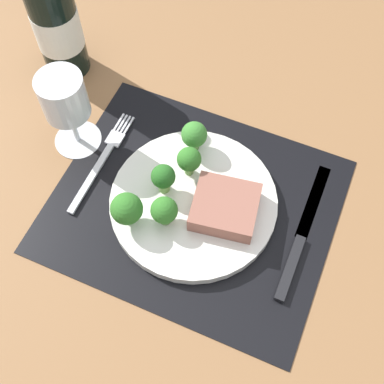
{
  "coord_description": "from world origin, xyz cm",
  "views": [
    {
      "loc": [
        13.11,
        -31.11,
        66.43
      ],
      "look_at": [
        -0.71,
        1.1,
        1.9
      ],
      "focal_mm": 46.9,
      "sensor_mm": 36.0,
      "label": 1
    }
  ],
  "objects": [
    {
      "name": "ground_plane",
      "position": [
        0.0,
        0.0,
        -1.5
      ],
      "size": [
        140.0,
        110.0,
        3.0
      ],
      "primitive_type": "cube",
      "color": "brown"
    },
    {
      "name": "broccoli_near_steak",
      "position": [
        -2.45,
        4.11,
        5.23
      ],
      "size": [
        3.6,
        3.6,
        5.32
      ],
      "color": "#6B994C",
      "rests_on": "plate"
    },
    {
      "name": "plate",
      "position": [
        0.0,
        0.0,
        1.1
      ],
      "size": [
        24.53,
        24.53,
        1.6
      ],
      "primitive_type": "cylinder",
      "color": "silver",
      "rests_on": "placemat"
    },
    {
      "name": "knife",
      "position": [
        16.19,
        0.53,
        0.6
      ],
      "size": [
        1.8,
        23.0,
        0.8
      ],
      "rotation": [
        0.0,
        0.0,
        -0.04
      ],
      "color": "black",
      "rests_on": "placemat"
    },
    {
      "name": "fork",
      "position": [
        -16.06,
        1.42,
        0.55
      ],
      "size": [
        2.4,
        19.2,
        0.5
      ],
      "rotation": [
        0.0,
        0.0,
        0.03
      ],
      "color": "silver",
      "rests_on": "placemat"
    },
    {
      "name": "broccoli_center",
      "position": [
        -7.09,
        -6.6,
        5.42
      ],
      "size": [
        4.52,
        4.52,
        5.89
      ],
      "color": "#5B8942",
      "rests_on": "plate"
    },
    {
      "name": "wine_bottle",
      "position": [
        -30.78,
        16.68,
        10.0
      ],
      "size": [
        7.56,
        7.56,
        27.5
      ],
      "color": "black",
      "rests_on": "ground_plane"
    },
    {
      "name": "broccoli_front_edge",
      "position": [
        -4.66,
        0.27,
        5.21
      ],
      "size": [
        3.51,
        3.51,
        5.38
      ],
      "color": "#6B994C",
      "rests_on": "plate"
    },
    {
      "name": "broccoli_near_fork",
      "position": [
        -3.52,
        8.47,
        5.1
      ],
      "size": [
        3.92,
        3.92,
        5.32
      ],
      "color": "#5B8942",
      "rests_on": "plate"
    },
    {
      "name": "steak",
      "position": [
        4.85,
        -0.16,
        3.36
      ],
      "size": [
        10.26,
        9.72,
        2.92
      ],
      "primitive_type": "cube",
      "rotation": [
        0.0,
        0.0,
        0.16
      ],
      "color": "#8C5647",
      "rests_on": "plate"
    },
    {
      "name": "placemat",
      "position": [
        0.0,
        0.0,
        0.15
      ],
      "size": [
        40.85,
        33.87,
        0.3
      ],
      "primitive_type": "cube",
      "color": "black",
      "rests_on": "ground_plane"
    },
    {
      "name": "wine_glass",
      "position": [
        -21.57,
        3.6,
        9.74
      ],
      "size": [
        7.43,
        7.43,
        14.19
      ],
      "color": "silver",
      "rests_on": "ground_plane"
    },
    {
      "name": "broccoli_back_left",
      "position": [
        -2.41,
        -4.59,
        4.9
      ],
      "size": [
        3.83,
        3.83,
        5.09
      ],
      "color": "#5B8942",
      "rests_on": "plate"
    }
  ]
}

